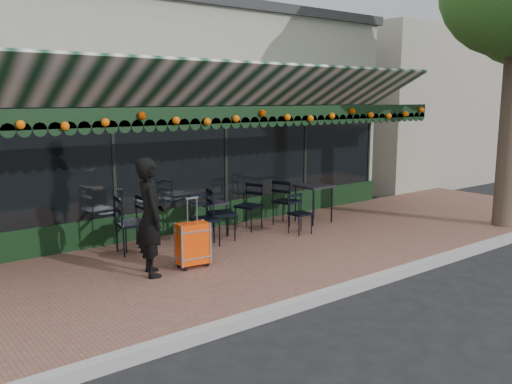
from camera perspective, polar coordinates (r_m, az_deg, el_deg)
ground at (r=7.52m, az=5.60°, el=-11.56°), size 80.00×80.00×0.00m
sidewalk at (r=8.96m, az=-3.30°, el=-7.45°), size 18.00×4.00×0.15m
curb at (r=7.44m, az=6.05°, el=-11.19°), size 18.00×0.16×0.15m
restaurant_building at (r=13.77m, az=-17.49°, el=7.46°), size 12.00×9.60×4.50m
neighbor_building_right at (r=22.11m, az=16.04°, el=8.59°), size 12.00×8.00×4.80m
woman at (r=8.06m, az=-11.06°, el=-2.59°), size 0.57×0.73×1.75m
suitcase at (r=8.44m, az=-6.67°, el=-5.48°), size 0.50×0.32×1.09m
cafe_table_a at (r=11.42m, az=6.11°, el=0.36°), size 0.65×0.65×0.80m
cafe_table_b at (r=10.23m, az=-4.87°, el=-1.40°), size 0.54×0.54×0.67m
chair_a_left at (r=10.77m, az=-0.77°, el=-1.54°), size 0.58×0.58×0.92m
chair_a_right at (r=11.20m, az=3.20°, el=-1.04°), size 0.60×0.60×0.95m
chair_a_front at (r=10.46m, az=4.67°, el=-2.34°), size 0.40×0.40×0.77m
chair_b_left at (r=9.60m, az=-13.02°, el=-3.17°), size 0.47×0.47×0.93m
chair_b_right at (r=10.00m, az=-3.69°, el=-2.32°), size 0.60×0.60×0.97m
chair_b_front at (r=9.62m, az=-5.38°, el=-2.94°), size 0.54×0.54×0.93m
chair_solo at (r=9.34m, az=-12.94°, el=-3.34°), size 0.56×0.56×0.99m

